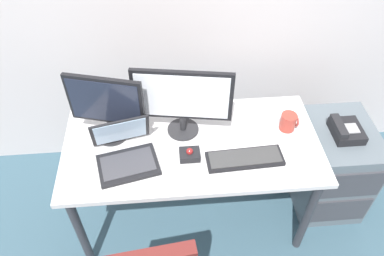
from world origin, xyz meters
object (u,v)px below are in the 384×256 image
file_cabinet (330,166)px  coffee_mug (288,122)px  keyboard (245,158)px  trackball_mouse (190,154)px  monitor_side (106,105)px  laptop (125,152)px  desk_phone (346,130)px  monitor_main (182,99)px

file_cabinet → coffee_mug: bearing=-178.7°
keyboard → trackball_mouse: bearing=171.0°
monitor_side → keyboard: bearing=-18.9°
laptop → trackball_mouse: laptop is taller
desk_phone → monitor_side: 1.39m
monitor_side → keyboard: (0.72, -0.25, -0.22)m
monitor_side → trackball_mouse: bearing=-25.1°
file_cabinet → monitor_side: (-1.38, 0.02, 0.63)m
desk_phone → laptop: size_ratio=0.54×
desk_phone → keyboard: 0.69m
monitor_side → laptop: size_ratio=1.11×
coffee_mug → monitor_side: bearing=178.4°
file_cabinet → desk_phone: (-0.01, -0.02, 0.36)m
desk_phone → keyboard: keyboard is taller
laptop → coffee_mug: laptop is taller
desk_phone → file_cabinet: bearing=63.2°
file_cabinet → keyboard: 0.81m
file_cabinet → desk_phone: desk_phone is taller
trackball_mouse → desk_phone: bearing=9.8°
desk_phone → coffee_mug: (-0.36, 0.01, 0.09)m
monitor_side → coffee_mug: size_ratio=3.93×
laptop → trackball_mouse: (0.34, -0.02, -0.03)m
keyboard → trackball_mouse: trackball_mouse is taller
monitor_main → keyboard: 0.46m
monitor_main → laptop: (-0.32, -0.19, -0.19)m
trackball_mouse → laptop: bearing=177.3°
laptop → trackball_mouse: 0.34m
keyboard → coffee_mug: bearing=36.9°
monitor_main → monitor_side: monitor_main is taller
desk_phone → laptop: bearing=-173.4°
file_cabinet → trackball_mouse: 1.05m
desk_phone → coffee_mug: 0.37m
laptop → monitor_main: bearing=30.7°
file_cabinet → monitor_main: (-0.97, 0.03, 0.64)m
monitor_main → trackball_mouse: monitor_main is taller
monitor_main → keyboard: monitor_main is taller
desk_phone → laptop: (-1.28, -0.15, 0.09)m
monitor_main → keyboard: bearing=-38.7°
keyboard → laptop: 0.64m
laptop → coffee_mug: (0.92, 0.16, -0.00)m
monitor_side → laptop: 0.27m
desk_phone → trackball_mouse: size_ratio=1.82×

